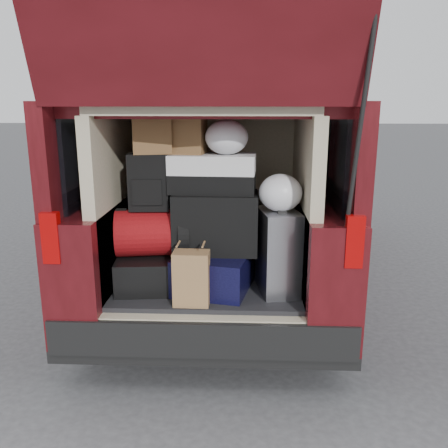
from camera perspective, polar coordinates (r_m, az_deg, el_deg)
The scene contains 15 objects.
ground at distance 3.40m, azimuth -2.07°, elevation -16.98°, with size 80.00×80.00×0.00m, color #363639.
minivan at distance 4.83m, azimuth -0.44°, elevation 4.14°, with size 1.90×5.35×2.77m.
load_floor at distance 3.51m, azimuth -1.75°, elevation -10.81°, with size 1.24×1.05×0.55m, color black.
black_hardshell at distance 3.32m, azimuth -9.03°, elevation -5.32°, with size 0.40×0.55×0.22m, color black.
navy_hardshell at distance 3.23m, azimuth -1.07°, elevation -5.47°, with size 0.46×0.57×0.25m, color black.
silver_roller at distance 3.13m, azimuth 6.52°, elevation -3.31°, with size 0.23×0.37×0.55m, color white.
kraft_bag at distance 2.95m, azimuth -3.94°, elevation -6.53°, with size 0.22×0.14×0.34m, color #8E6040.
red_duffel at distance 3.21m, azimuth -8.60°, elevation -1.02°, with size 0.48×0.31×0.31m, color maroon.
black_soft_case at distance 3.16m, azimuth -1.00°, elevation 0.22°, with size 0.55×0.33×0.40m, color black.
backpack at distance 3.15m, azimuth -9.04°, elevation 5.02°, with size 0.26×0.16×0.37m, color black.
twotone_duffel at distance 3.13m, azimuth -1.38°, elevation 6.12°, with size 0.56×0.29×0.25m, color white.
grocery_sack_lower at distance 3.14m, azimuth -8.64°, elevation 10.43°, with size 0.24×0.20×0.22m, color brown.
grocery_sack_upper at distance 3.15m, azimuth -4.49°, elevation 10.56°, with size 0.23×0.19×0.23m, color brown.
plastic_bag_center at distance 3.07m, azimuth 0.31°, elevation 10.39°, with size 0.28×0.26×0.22m, color white.
plastic_bag_right at distance 3.02m, azimuth 6.81°, elevation 3.75°, with size 0.27×0.26×0.24m, color white.
Camera 1 is at (0.24, -2.90, 1.77)m, focal length 38.00 mm.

